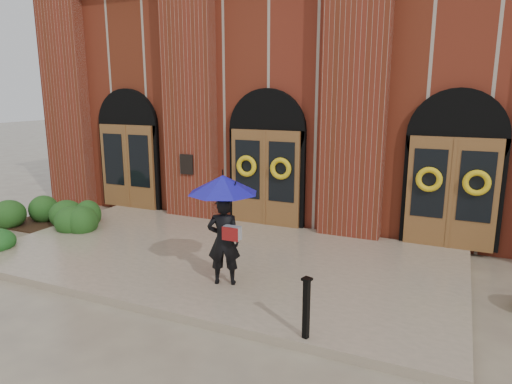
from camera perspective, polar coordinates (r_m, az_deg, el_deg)
The scene contains 6 objects.
ground at distance 9.97m, azimuth -5.12°, elevation -8.85°, with size 90.00×90.00×0.00m, color gray.
landing at distance 10.06m, azimuth -4.70°, elevation -8.18°, with size 10.00×5.30×0.15m, color tan.
church_building at distance 17.47m, azimuth 9.21°, elevation 11.94°, with size 16.20×12.53×7.00m.
man_with_umbrella at distance 8.15m, azimuth -4.10°, elevation -2.11°, with size 1.63×1.63×2.03m.
metal_post at distance 6.69m, azimuth 6.31°, elevation -14.07°, with size 0.15×0.15×0.92m.
hedge_wall_left at distance 13.42m, azimuth -23.82°, elevation -2.65°, with size 2.81×1.12×0.72m, color #1E4717.
Camera 1 is at (4.60, -8.07, 3.62)m, focal length 32.00 mm.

